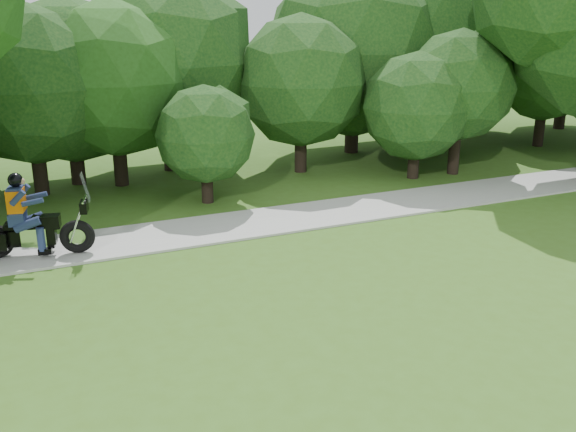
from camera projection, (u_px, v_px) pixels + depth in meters
ground at (503, 354)px, 10.62m from camera, size 100.00×100.00×0.00m
walkway at (299, 217)px, 17.57m from camera, size 60.00×2.20×0.06m
tree_line at (247, 64)px, 22.53m from camera, size 40.34×11.64×7.59m
touring_motorcycle at (28, 226)px, 14.49m from camera, size 2.55×1.17×1.96m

